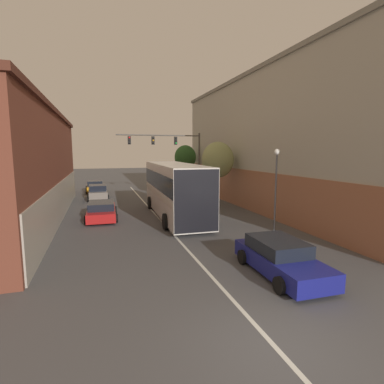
{
  "coord_description": "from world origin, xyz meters",
  "views": [
    {
      "loc": [
        -3.9,
        -5.78,
        4.69
      ],
      "look_at": [
        2.03,
        13.26,
        1.97
      ],
      "focal_mm": 28.0,
      "sensor_mm": 36.0,
      "label": 1
    }
  ],
  "objects_px": {
    "hatchback_foreground": "(280,258)",
    "street_tree_near": "(218,160)",
    "parked_car_left_far": "(95,187)",
    "bus": "(175,187)",
    "street_tree_far": "(185,157)",
    "traffic_signal_gantry": "(173,149)",
    "parked_car_left_mid": "(98,193)",
    "parked_car_left_near": "(102,211)",
    "street_lamp": "(276,179)"
  },
  "relations": [
    {
      "from": "hatchback_foreground",
      "to": "street_tree_near",
      "type": "height_order",
      "value": "street_tree_near"
    },
    {
      "from": "parked_car_left_far",
      "to": "street_tree_near",
      "type": "bearing_deg",
      "value": -140.57
    },
    {
      "from": "bus",
      "to": "street_tree_far",
      "type": "distance_m",
      "value": 14.3
    },
    {
      "from": "street_tree_near",
      "to": "street_tree_far",
      "type": "height_order",
      "value": "street_tree_near"
    },
    {
      "from": "hatchback_foreground",
      "to": "traffic_signal_gantry",
      "type": "xyz_separation_m",
      "value": [
        0.72,
        20.19,
        4.27
      ]
    },
    {
      "from": "parked_car_left_mid",
      "to": "parked_car_left_far",
      "type": "relative_size",
      "value": 0.97
    },
    {
      "from": "parked_car_left_near",
      "to": "traffic_signal_gantry",
      "type": "distance_m",
      "value": 11.77
    },
    {
      "from": "hatchback_foreground",
      "to": "street_lamp",
      "type": "distance_m",
      "value": 6.9
    },
    {
      "from": "traffic_signal_gantry",
      "to": "parked_car_left_mid",
      "type": "bearing_deg",
      "value": 174.97
    },
    {
      "from": "traffic_signal_gantry",
      "to": "street_tree_far",
      "type": "distance_m",
      "value": 5.09
    },
    {
      "from": "parked_car_left_mid",
      "to": "street_tree_far",
      "type": "bearing_deg",
      "value": -71.32
    },
    {
      "from": "traffic_signal_gantry",
      "to": "street_tree_far",
      "type": "xyz_separation_m",
      "value": [
        2.54,
        4.31,
        -0.92
      ]
    },
    {
      "from": "hatchback_foreground",
      "to": "street_tree_far",
      "type": "relative_size",
      "value": 0.84
    },
    {
      "from": "street_tree_far",
      "to": "street_tree_near",
      "type": "bearing_deg",
      "value": -90.14
    },
    {
      "from": "parked_car_left_far",
      "to": "hatchback_foreground",
      "type": "bearing_deg",
      "value": -166.44
    },
    {
      "from": "hatchback_foreground",
      "to": "parked_car_left_near",
      "type": "xyz_separation_m",
      "value": [
        -6.45,
        11.91,
        -0.04
      ]
    },
    {
      "from": "parked_car_left_near",
      "to": "traffic_signal_gantry",
      "type": "height_order",
      "value": "traffic_signal_gantry"
    },
    {
      "from": "parked_car_left_mid",
      "to": "parked_car_left_far",
      "type": "xyz_separation_m",
      "value": [
        -0.32,
        5.37,
        -0.03
      ]
    },
    {
      "from": "traffic_signal_gantry",
      "to": "street_lamp",
      "type": "relative_size",
      "value": 1.76
    },
    {
      "from": "bus",
      "to": "parked_car_left_far",
      "type": "height_order",
      "value": "bus"
    },
    {
      "from": "bus",
      "to": "parked_car_left_mid",
      "type": "height_order",
      "value": "bus"
    },
    {
      "from": "street_lamp",
      "to": "street_tree_far",
      "type": "height_order",
      "value": "street_tree_far"
    },
    {
      "from": "street_lamp",
      "to": "street_tree_near",
      "type": "relative_size",
      "value": 0.88
    },
    {
      "from": "street_tree_near",
      "to": "street_lamp",
      "type": "bearing_deg",
      "value": -89.55
    },
    {
      "from": "bus",
      "to": "street_tree_far",
      "type": "relative_size",
      "value": 2.09
    },
    {
      "from": "bus",
      "to": "parked_car_left_far",
      "type": "bearing_deg",
      "value": 22.06
    },
    {
      "from": "hatchback_foreground",
      "to": "parked_car_left_mid",
      "type": "relative_size",
      "value": 1.16
    },
    {
      "from": "bus",
      "to": "traffic_signal_gantry",
      "type": "bearing_deg",
      "value": -11.52
    },
    {
      "from": "parked_car_left_mid",
      "to": "street_lamp",
      "type": "xyz_separation_m",
      "value": [
        10.01,
        -15.3,
        2.39
      ]
    },
    {
      "from": "hatchback_foreground",
      "to": "parked_car_left_far",
      "type": "height_order",
      "value": "parked_car_left_far"
    },
    {
      "from": "traffic_signal_gantry",
      "to": "street_tree_far",
      "type": "bearing_deg",
      "value": 59.52
    },
    {
      "from": "bus",
      "to": "traffic_signal_gantry",
      "type": "height_order",
      "value": "traffic_signal_gantry"
    },
    {
      "from": "parked_car_left_far",
      "to": "street_tree_near",
      "type": "xyz_separation_m",
      "value": [
        10.27,
        -11.86,
        3.3
      ]
    },
    {
      "from": "parked_car_left_mid",
      "to": "traffic_signal_gantry",
      "type": "relative_size",
      "value": 0.46
    },
    {
      "from": "parked_car_left_near",
      "to": "street_lamp",
      "type": "xyz_separation_m",
      "value": [
        9.76,
        -6.37,
        2.48
      ]
    },
    {
      "from": "street_tree_far",
      "to": "traffic_signal_gantry",
      "type": "bearing_deg",
      "value": -120.48
    },
    {
      "from": "parked_car_left_near",
      "to": "street_lamp",
      "type": "height_order",
      "value": "street_lamp"
    },
    {
      "from": "bus",
      "to": "parked_car_left_near",
      "type": "distance_m",
      "value": 5.35
    },
    {
      "from": "street_tree_near",
      "to": "street_tree_far",
      "type": "xyz_separation_m",
      "value": [
        0.03,
        10.15,
        0.03
      ]
    },
    {
      "from": "hatchback_foreground",
      "to": "parked_car_left_near",
      "type": "height_order",
      "value": "hatchback_foreground"
    },
    {
      "from": "parked_car_left_mid",
      "to": "street_tree_far",
      "type": "relative_size",
      "value": 0.73
    },
    {
      "from": "parked_car_left_near",
      "to": "hatchback_foreground",
      "type": "bearing_deg",
      "value": -149.83
    },
    {
      "from": "parked_car_left_near",
      "to": "street_tree_near",
      "type": "distance_m",
      "value": 10.54
    },
    {
      "from": "parked_car_left_near",
      "to": "traffic_signal_gantry",
      "type": "bearing_deg",
      "value": -39.2
    },
    {
      "from": "parked_car_left_far",
      "to": "street_lamp",
      "type": "relative_size",
      "value": 0.83
    },
    {
      "from": "bus",
      "to": "hatchback_foreground",
      "type": "distance_m",
      "value": 11.29
    },
    {
      "from": "parked_car_left_near",
      "to": "traffic_signal_gantry",
      "type": "xyz_separation_m",
      "value": [
        7.17,
        8.28,
        4.31
      ]
    },
    {
      "from": "hatchback_foreground",
      "to": "street_tree_far",
      "type": "bearing_deg",
      "value": -6.62
    },
    {
      "from": "street_tree_far",
      "to": "hatchback_foreground",
      "type": "bearing_deg",
      "value": -97.57
    },
    {
      "from": "bus",
      "to": "parked_car_left_near",
      "type": "relative_size",
      "value": 2.38
    }
  ]
}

